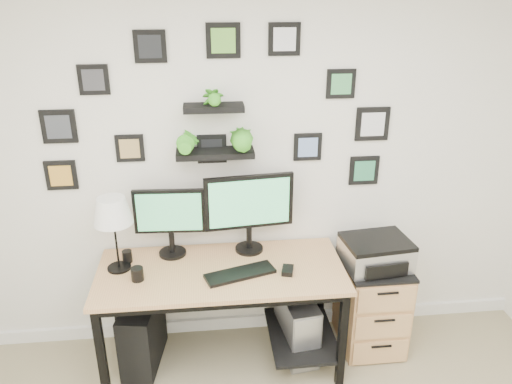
{
  "coord_description": "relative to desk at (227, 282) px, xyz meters",
  "views": [
    {
      "loc": [
        -0.37,
        -1.15,
        2.48
      ],
      "look_at": [
        -0.04,
        1.83,
        1.2
      ],
      "focal_mm": 35.0,
      "sensor_mm": 36.0,
      "label": 1
    }
  ],
  "objects": [
    {
      "name": "room",
      "position": [
        0.26,
        0.32,
        -0.58
      ],
      "size": [
        4.0,
        4.0,
        4.0
      ],
      "color": "tan",
      "rests_on": "ground"
    },
    {
      "name": "desk",
      "position": [
        0.0,
        0.0,
        0.0
      ],
      "size": [
        1.6,
        0.7,
        0.75
      ],
      "color": "tan",
      "rests_on": "ground"
    },
    {
      "name": "monitor_left",
      "position": [
        -0.36,
        0.19,
        0.4
      ],
      "size": [
        0.47,
        0.19,
        0.48
      ],
      "color": "black",
      "rests_on": "desk"
    },
    {
      "name": "monitor_right",
      "position": [
        0.17,
        0.19,
        0.45
      ],
      "size": [
        0.6,
        0.21,
        0.56
      ],
      "color": "black",
      "rests_on": "desk"
    },
    {
      "name": "keyboard",
      "position": [
        0.08,
        -0.12,
        0.13
      ],
      "size": [
        0.47,
        0.27,
        0.02
      ],
      "primitive_type": "cube",
      "rotation": [
        0.0,
        0.0,
        0.3
      ],
      "color": "black",
      "rests_on": "desk"
    },
    {
      "name": "mouse",
      "position": [
        0.39,
        -0.12,
        0.14
      ],
      "size": [
        0.1,
        0.12,
        0.03
      ],
      "primitive_type": "cube",
      "rotation": [
        0.0,
        0.0,
        -0.26
      ],
      "color": "black",
      "rests_on": "desk"
    },
    {
      "name": "table_lamp",
      "position": [
        -0.69,
        0.05,
        0.53
      ],
      "size": [
        0.25,
        0.25,
        0.5
      ],
      "color": "black",
      "rests_on": "desk"
    },
    {
      "name": "mug",
      "position": [
        -0.56,
        -0.1,
        0.17
      ],
      "size": [
        0.08,
        0.08,
        0.09
      ],
      "primitive_type": "cylinder",
      "color": "black",
      "rests_on": "desk"
    },
    {
      "name": "pen_cup",
      "position": [
        -0.65,
        0.13,
        0.16
      ],
      "size": [
        0.06,
        0.06,
        0.08
      ],
      "primitive_type": "cylinder",
      "color": "black",
      "rests_on": "desk"
    },
    {
      "name": "pc_tower_black",
      "position": [
        -0.59,
        0.03,
        -0.38
      ],
      "size": [
        0.28,
        0.51,
        0.48
      ],
      "primitive_type": "cube",
      "rotation": [
        0.0,
        0.0,
        -0.15
      ],
      "color": "black",
      "rests_on": "ground"
    },
    {
      "name": "pc_tower_grey",
      "position": [
        0.49,
        0.01,
        -0.4
      ],
      "size": [
        0.26,
        0.49,
        0.46
      ],
      "color": "gray",
      "rests_on": "ground"
    },
    {
      "name": "file_cabinet",
      "position": [
        1.04,
        0.06,
        -0.29
      ],
      "size": [
        0.43,
        0.53,
        0.67
      ],
      "color": "tan",
      "rests_on": "ground"
    },
    {
      "name": "printer",
      "position": [
        1.02,
        0.03,
        0.14
      ],
      "size": [
        0.47,
        0.39,
        0.2
      ],
      "color": "silver",
      "rests_on": "file_cabinet"
    },
    {
      "name": "wall_decor",
      "position": [
        -0.01,
        0.27,
        1.03
      ],
      "size": [
        2.27,
        0.18,
        1.09
      ],
      "color": "black",
      "rests_on": "ground"
    }
  ]
}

